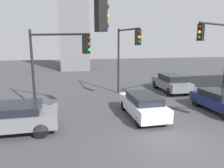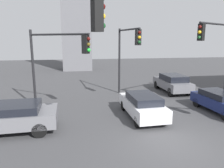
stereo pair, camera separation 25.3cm
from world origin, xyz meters
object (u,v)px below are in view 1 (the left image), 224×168
Objects in this scene: traffic_light_1 at (46,47)px; car_4 at (220,101)px; car_0 at (171,82)px; traffic_light_4 at (127,48)px; traffic_light_0 at (216,45)px; car_3 at (143,105)px; traffic_light_3 at (57,54)px; car_2 at (8,117)px.

car_4 is (9.70, 5.00, -3.56)m from traffic_light_1.
car_4 is at bearing -174.09° from car_0.
car_4 is (4.98, -4.00, -3.16)m from traffic_light_4.
traffic_light_1 is at bearing 2.35° from traffic_light_0.
traffic_light_1 is (-10.26, -6.70, 0.16)m from traffic_light_0.
car_3 is (-5.58, -1.71, -3.37)m from traffic_light_0.
traffic_light_4 is 7.12m from car_4.
car_3 is at bearing 140.59° from car_0.
traffic_light_3 is 0.96× the size of traffic_light_4.
traffic_light_3 is 1.05× the size of car_2.
car_0 is (4.33, 1.46, -3.05)m from traffic_light_4.
traffic_light_0 is at bearing -75.23° from car_3.
car_3 is at bearing 17.37° from traffic_light_3.
car_0 is at bearing -102.93° from traffic_light_0.
car_2 reaches higher than car_4.
traffic_light_1 reaches higher than traffic_light_4.
traffic_light_1 is at bearing -51.59° from traffic_light_3.
traffic_light_4 is at bearing 107.73° from car_0.
traffic_light_0 is 1.36× the size of car_3.
traffic_light_3 is at bearing -104.48° from car_4.
traffic_light_4 is 1.30× the size of car_4.
traffic_light_3 is at bearing 111.26° from car_0.
traffic_light_0 is 13.35m from car_2.
car_4 is (-0.56, -1.70, -3.40)m from traffic_light_0.
car_4 is at bearing -177.65° from car_2.
car_2 is (-2.28, -2.66, -2.85)m from traffic_light_3.
traffic_light_0 is 0.98× the size of traffic_light_1.
traffic_light_3 reaches higher than car_2.
traffic_light_1 reaches higher than car_4.
car_3 is (4.68, 4.98, -3.53)m from traffic_light_1.
car_3 is 1.04× the size of car_4.
traffic_light_1 reaches higher than car_2.
traffic_light_3 is at bearing 67.64° from car_3.
car_3 is at bearing -13.71° from traffic_light_0.
car_3 reaches higher than car_4.
car_2 is at bearing 118.29° from car_0.
car_2 is at bearing 99.20° from traffic_light_1.
traffic_light_3 is at bearing 69.72° from traffic_light_1.
traffic_light_4 reaches higher than car_2.
traffic_light_4 reaches higher than car_3.
traffic_light_1 is 1.45× the size of car_4.
car_3 is (7.08, 0.91, -0.04)m from car_2.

